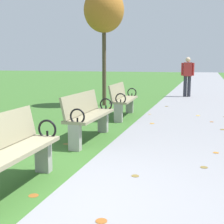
# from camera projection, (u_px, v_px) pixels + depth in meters

# --- Properties ---
(ground_plane) EXTENTS (80.00, 80.00, 0.00)m
(ground_plane) POSITION_uv_depth(u_px,v_px,m) (48.00, 199.00, 3.52)
(ground_plane) COLOR #386628
(paved_walkway) EXTENTS (2.96, 44.00, 0.02)m
(paved_walkway) POSITION_uv_depth(u_px,v_px,m) (204.00, 85.00, 20.16)
(paved_walkway) COLOR gray
(paved_walkway) RESTS_ON ground
(park_bench_1) EXTENTS (0.49, 1.61, 0.90)m
(park_bench_1) POSITION_uv_depth(u_px,v_px,m) (7.00, 152.00, 3.62)
(park_bench_1) COLOR gray
(park_bench_1) RESTS_ON ground
(park_bench_2) EXTENTS (0.49, 1.61, 0.90)m
(park_bench_2) POSITION_uv_depth(u_px,v_px,m) (88.00, 115.00, 6.05)
(park_bench_2) COLOR gray
(park_bench_2) RESTS_ON ground
(park_bench_3) EXTENTS (0.54, 1.62, 0.90)m
(park_bench_3) POSITION_uv_depth(u_px,v_px,m) (123.00, 99.00, 8.54)
(park_bench_3) COLOR gray
(park_bench_3) RESTS_ON ground
(tree_2) EXTENTS (1.32, 1.32, 3.85)m
(tree_2) POSITION_uv_depth(u_px,v_px,m) (104.00, 11.00, 10.41)
(tree_2) COLOR #4C3D2D
(tree_2) RESTS_ON ground
(pedestrian_walking) EXTENTS (0.53, 0.25, 1.62)m
(pedestrian_walking) POSITION_uv_depth(u_px,v_px,m) (187.00, 75.00, 13.21)
(pedestrian_walking) COLOR #2D2D38
(pedestrian_walking) RESTS_ON paved_walkway
(scattered_leaves) EXTENTS (4.50, 9.26, 0.02)m
(scattered_leaves) POSITION_uv_depth(u_px,v_px,m) (133.00, 133.00, 6.61)
(scattered_leaves) COLOR brown
(scattered_leaves) RESTS_ON ground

